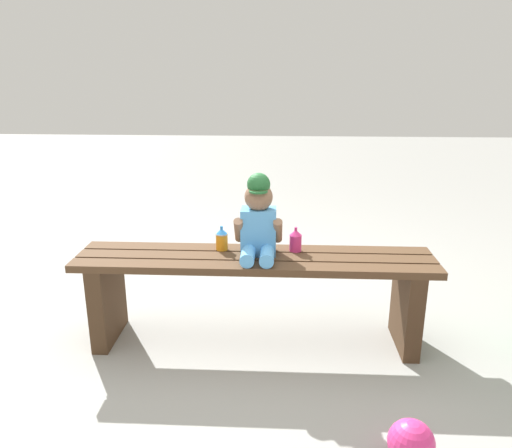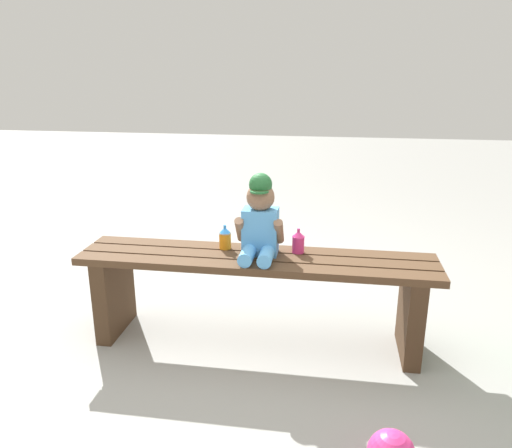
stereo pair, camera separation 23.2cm
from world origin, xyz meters
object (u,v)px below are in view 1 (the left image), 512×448
at_px(sippy_cup_right, 296,240).
at_px(toy_ball, 411,443).
at_px(park_bench, 255,283).
at_px(sippy_cup_left, 222,239).
at_px(child_figure, 258,220).

relative_size(sippy_cup_right, toy_ball, 0.74).
height_order(park_bench, sippy_cup_right, sippy_cup_right).
relative_size(park_bench, sippy_cup_right, 14.12).
bearing_deg(sippy_cup_right, sippy_cup_left, 180.00).
height_order(sippy_cup_right, toy_ball, sippy_cup_right).
distance_m(child_figure, toy_ball, 1.15).
bearing_deg(child_figure, toy_ball, -54.75).
xyz_separation_m(child_figure, sippy_cup_left, (-0.19, 0.06, -0.12)).
height_order(park_bench, toy_ball, park_bench).
bearing_deg(sippy_cup_right, toy_ball, -65.80).
bearing_deg(toy_ball, child_figure, 125.25).
relative_size(sippy_cup_left, toy_ball, 0.74).
distance_m(child_figure, sippy_cup_right, 0.23).
xyz_separation_m(park_bench, child_figure, (0.02, 0.02, 0.32)).
bearing_deg(sippy_cup_right, child_figure, -161.52).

